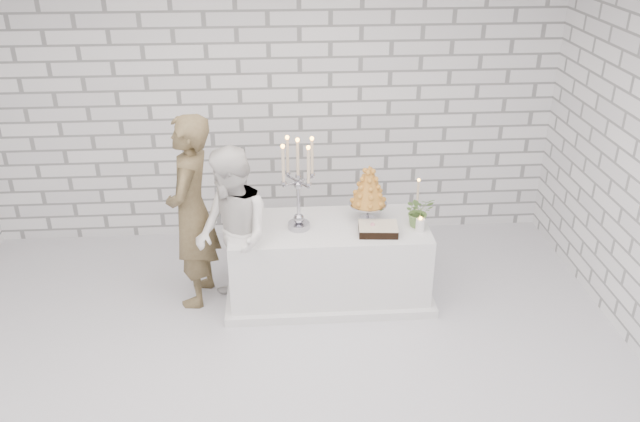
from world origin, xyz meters
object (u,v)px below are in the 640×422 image
(cake_table, at_px, (329,261))
(groom, at_px, (192,212))
(candelabra, at_px, (298,185))
(croquembouche, at_px, (368,193))
(bride, at_px, (233,236))

(cake_table, relative_size, groom, 0.99)
(cake_table, bearing_deg, candelabra, -173.44)
(cake_table, relative_size, candelabra, 2.09)
(croquembouche, bearing_deg, candelabra, -169.25)
(cake_table, distance_m, croquembouche, 0.75)
(bride, bearing_deg, cake_table, 83.36)
(cake_table, height_order, bride, bride)
(cake_table, bearing_deg, croquembouche, 13.83)
(cake_table, xyz_separation_m, croquembouche, (0.36, 0.09, 0.65))
(groom, height_order, candelabra, groom)
(candelabra, relative_size, croquembouche, 1.58)
(bride, distance_m, croquembouche, 1.28)
(groom, bearing_deg, bride, 62.60)
(groom, xyz_separation_m, candelabra, (0.95, -0.08, 0.27))
(groom, height_order, croquembouche, groom)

